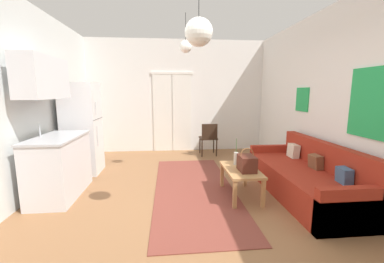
{
  "coord_description": "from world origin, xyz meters",
  "views": [
    {
      "loc": [
        -0.24,
        -3.01,
        1.57
      ],
      "look_at": [
        0.19,
        1.36,
        0.85
      ],
      "focal_mm": 22.75,
      "sensor_mm": 36.0,
      "label": 1
    }
  ],
  "objects": [
    {
      "name": "handbag",
      "position": [
        0.88,
        0.28,
        0.55
      ],
      "size": [
        0.22,
        0.31,
        0.34
      ],
      "color": "#512319",
      "rests_on": "coffee_table"
    },
    {
      "name": "area_rug",
      "position": [
        0.16,
        0.73,
        0.01
      ],
      "size": [
        1.25,
        3.21,
        0.01
      ],
      "primitive_type": "cube",
      "color": "brown",
      "rests_on": "ground_plane"
    },
    {
      "name": "coffee_table",
      "position": [
        0.83,
        0.39,
        0.37
      ],
      "size": [
        0.47,
        0.86,
        0.43
      ],
      "color": "#B27F4C",
      "rests_on": "ground_plane"
    },
    {
      "name": "ground_plane",
      "position": [
        0.0,
        0.0,
        -0.05
      ],
      "size": [
        5.15,
        7.45,
        0.1
      ],
      "primitive_type": "cube",
      "color": "#8E603D"
    },
    {
      "name": "wall_right",
      "position": [
        2.33,
        0.0,
        1.44
      ],
      "size": [
        0.12,
        7.05,
        2.89
      ],
      "color": "white",
      "rests_on": "ground_plane"
    },
    {
      "name": "accent_chair",
      "position": [
        0.74,
        2.81,
        0.46
      ],
      "size": [
        0.43,
        0.41,
        0.8
      ],
      "rotation": [
        0.0,
        0.0,
        3.16
      ],
      "color": "black",
      "rests_on": "ground_plane"
    },
    {
      "name": "kitchen_counter",
      "position": [
        -1.91,
        0.69,
        0.79
      ],
      "size": [
        0.59,
        1.16,
        2.06
      ],
      "color": "silver",
      "rests_on": "ground_plane"
    },
    {
      "name": "couch",
      "position": [
        1.84,
        0.33,
        0.26
      ],
      "size": [
        0.87,
        2.2,
        0.81
      ],
      "color": "maroon",
      "rests_on": "ground_plane"
    },
    {
      "name": "pendant_lamp_near",
      "position": [
        0.08,
        -0.43,
        2.16
      ],
      "size": [
        0.29,
        0.29,
        0.87
      ],
      "color": "black"
    },
    {
      "name": "refrigerator",
      "position": [
        -1.89,
        1.77,
        0.87
      ],
      "size": [
        0.64,
        0.63,
        1.74
      ],
      "color": "white",
      "rests_on": "ground_plane"
    },
    {
      "name": "wall_back",
      "position": [
        -0.0,
        3.47,
        1.43
      ],
      "size": [
        4.75,
        0.13,
        2.89
      ],
      "color": "white",
      "rests_on": "ground_plane"
    },
    {
      "name": "pendant_lamp_far",
      "position": [
        0.08,
        1.36,
        2.34
      ],
      "size": [
        0.22,
        0.22,
        0.66
      ],
      "color": "black"
    },
    {
      "name": "bamboo_vase",
      "position": [
        0.81,
        0.59,
        0.53
      ],
      "size": [
        0.07,
        0.07,
        0.42
      ],
      "color": "beige",
      "rests_on": "coffee_table"
    }
  ]
}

